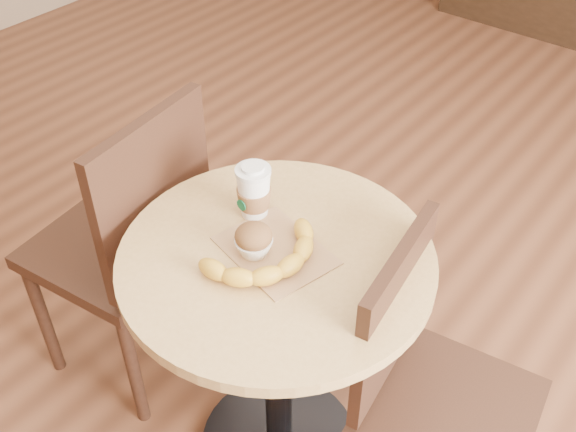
# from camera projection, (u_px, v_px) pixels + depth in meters

# --- Properties ---
(cafe_table) EXTENTS (0.69, 0.69, 0.75)m
(cafe_table) POSITION_uv_depth(u_px,v_px,m) (277.00, 322.00, 1.58)
(cafe_table) COLOR black
(cafe_table) RESTS_ON ground
(chair_left) EXTENTS (0.46, 0.46, 0.94)m
(chair_left) POSITION_uv_depth(u_px,v_px,m) (130.00, 241.00, 1.82)
(chair_left) COLOR black
(chair_left) RESTS_ON ground
(chair_right) EXTENTS (0.42, 0.42, 0.84)m
(chair_right) POSITION_uv_depth(u_px,v_px,m) (428.00, 388.00, 1.53)
(chair_right) COLOR black
(chair_right) RESTS_ON ground
(kraft_bag) EXTENTS (0.28, 0.23, 0.00)m
(kraft_bag) POSITION_uv_depth(u_px,v_px,m) (275.00, 250.00, 1.45)
(kraft_bag) COLOR #A67A50
(kraft_bag) RESTS_ON cafe_table
(coffee_cup) EXTENTS (0.08, 0.08, 0.13)m
(coffee_cup) POSITION_uv_depth(u_px,v_px,m) (254.00, 193.00, 1.51)
(coffee_cup) COLOR white
(coffee_cup) RESTS_ON cafe_table
(muffin) EXTENTS (0.08, 0.08, 0.07)m
(muffin) POSITION_uv_depth(u_px,v_px,m) (254.00, 240.00, 1.42)
(muffin) COLOR white
(muffin) RESTS_ON kraft_bag
(banana) EXTENTS (0.29, 0.34, 0.04)m
(banana) POSITION_uv_depth(u_px,v_px,m) (268.00, 254.00, 1.41)
(banana) COLOR gold
(banana) RESTS_ON kraft_bag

